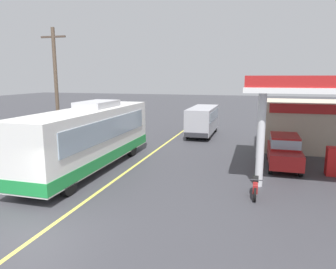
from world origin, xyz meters
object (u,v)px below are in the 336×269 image
(pedestrian_near_pump, at_px, (281,149))
(coach_bus_main, at_px, (90,138))
(car_at_pump, at_px, (284,149))
(motorcycle_parked_forecourt, at_px, (255,186))
(minibus_opposing_lane, at_px, (203,118))

(pedestrian_near_pump, bearing_deg, coach_bus_main, -159.97)
(car_at_pump, distance_m, motorcycle_parked_forecourt, 5.33)
(coach_bus_main, xyz_separation_m, motorcycle_parked_forecourt, (8.86, -1.78, -1.28))
(minibus_opposing_lane, bearing_deg, car_at_pump, -54.41)
(coach_bus_main, relative_size, minibus_opposing_lane, 1.80)
(coach_bus_main, xyz_separation_m, minibus_opposing_lane, (4.25, 11.83, -0.25))
(car_at_pump, relative_size, pedestrian_near_pump, 2.53)
(car_at_pump, bearing_deg, coach_bus_main, -162.28)
(coach_bus_main, distance_m, pedestrian_near_pump, 10.91)
(coach_bus_main, relative_size, motorcycle_parked_forecourt, 6.13)
(coach_bus_main, xyz_separation_m, pedestrian_near_pump, (10.22, 3.73, -0.79))
(coach_bus_main, height_order, pedestrian_near_pump, coach_bus_main)
(motorcycle_parked_forecourt, relative_size, pedestrian_near_pump, 1.08)
(coach_bus_main, bearing_deg, pedestrian_near_pump, 20.03)
(minibus_opposing_lane, distance_m, motorcycle_parked_forecourt, 14.41)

